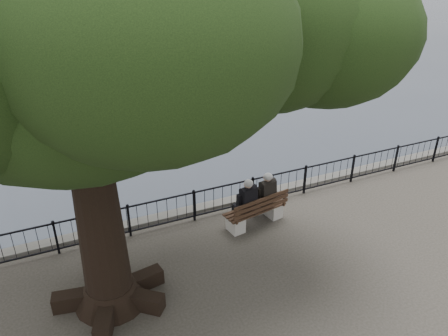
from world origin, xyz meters
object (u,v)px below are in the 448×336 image
person_left (245,204)px  lion_monument (79,4)px  person_right (264,197)px  tree (120,22)px  bench (256,214)px

person_left → lion_monument: (1.74, 48.34, 0.40)m
person_left → person_right: (0.70, 0.12, 0.00)m
lion_monument → tree: bearing=-95.9°
person_left → tree: (-3.38, -1.36, 5.59)m
person_right → lion_monument: lion_monument is taller
bench → person_right: size_ratio=1.24×
bench → lion_monument: bearing=88.4°
person_left → lion_monument: size_ratio=0.19×
bench → person_left: person_left is taller
bench → lion_monument: lion_monument is taller
tree → person_left: bearing=21.9°
person_left → tree: bearing=-158.1°
bench → tree: (-3.75, -1.31, 5.98)m
bench → person_right: (0.33, 0.17, 0.40)m
person_right → tree: tree is taller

